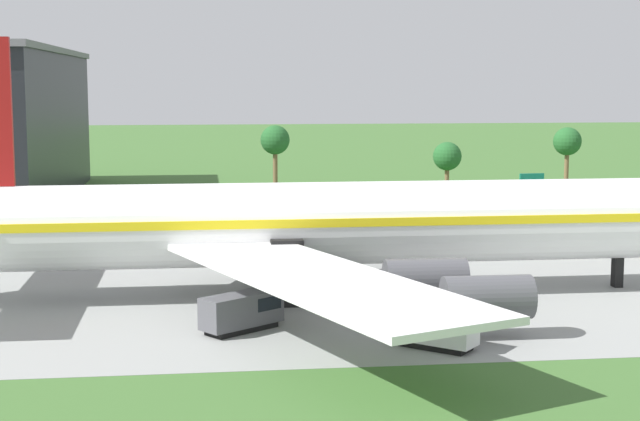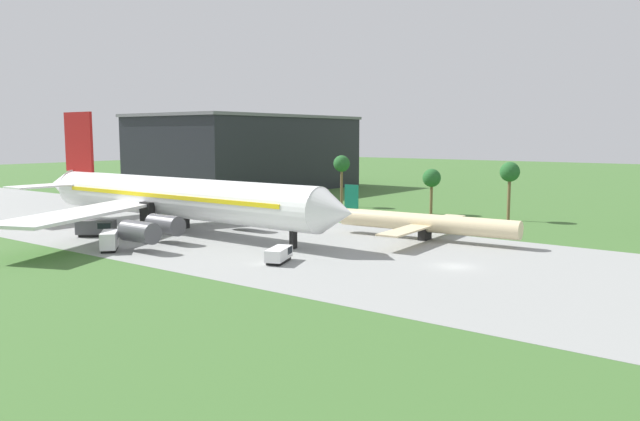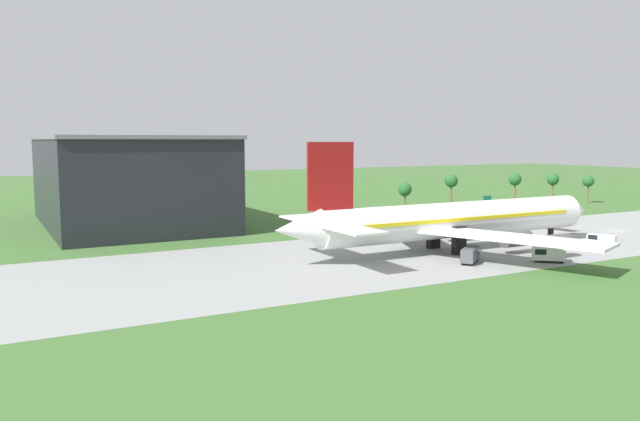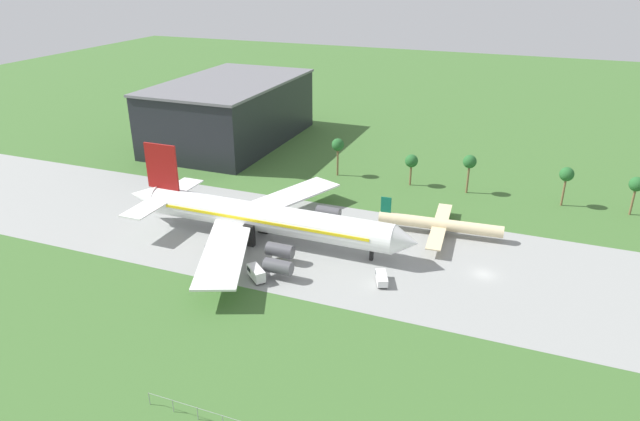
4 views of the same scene
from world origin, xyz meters
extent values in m
plane|color=#3D662D|center=(0.00, 0.00, 0.00)|extent=(600.00, 600.00, 0.00)
cube|color=gray|center=(0.00, 0.00, 0.01)|extent=(320.00, 44.00, 0.02)
cylinder|color=white|center=(-47.01, -2.42, 5.63)|extent=(57.56, 6.40, 6.40)
cone|color=white|center=(-15.67, -2.42, 5.63)|extent=(5.12, 6.27, 6.27)
cone|color=white|center=(-79.78, -2.42, 6.11)|extent=(8.00, 6.08, 6.08)
cube|color=yellow|center=(-47.01, -2.42, 6.11)|extent=(48.92, 6.52, 0.64)
cube|color=maroon|center=(-73.87, -2.42, 14.26)|extent=(8.32, 0.50, 10.87)
cube|color=white|center=(-74.19, -2.42, 6.59)|extent=(5.76, 25.59, 0.30)
cube|color=white|center=(-49.20, -17.49, 4.51)|extent=(19.00, 31.07, 0.44)
cube|color=white|center=(-49.20, 12.65, 4.51)|extent=(19.00, 31.07, 0.44)
cylinder|color=#4C4C51|center=(-40.45, -10.10, 2.67)|extent=(5.76, 2.88, 2.88)
cylinder|color=#4C4C51|center=(-37.87, -16.49, 2.67)|extent=(5.76, 2.88, 2.88)
cylinder|color=#4C4C51|center=(-40.45, 5.25, 2.67)|extent=(5.76, 2.88, 2.88)
cylinder|color=#4C4C51|center=(-37.87, 11.65, 2.67)|extent=(5.76, 2.88, 2.88)
cube|color=black|center=(-22.83, -2.42, 2.49)|extent=(0.70, 0.90, 4.99)
cube|color=black|center=(-49.88, -5.94, 2.49)|extent=(2.40, 1.20, 4.99)
cube|color=black|center=(-49.88, 1.10, 2.49)|extent=(2.40, 1.20, 4.99)
cylinder|color=beige|center=(-11.77, 14.96, 2.57)|extent=(28.28, 4.61, 2.70)
cube|color=#0F6647|center=(-24.42, 14.10, 5.81)|extent=(2.44, 0.40, 3.78)
cube|color=beige|center=(-11.77, 14.96, 2.30)|extent=(4.95, 25.51, 0.24)
cube|color=black|center=(-11.77, 14.96, 1.28)|extent=(1.36, 2.51, 2.57)
cube|color=black|center=(-53.53, -12.82, 0.20)|extent=(5.01, 4.39, 0.40)
cube|color=#4C4C51|center=(-53.53, -12.82, 1.46)|extent=(5.82, 5.08, 2.13)
cube|color=black|center=(-52.26, -11.86, 1.78)|extent=(2.84, 2.85, 0.90)
cube|color=black|center=(-41.73, -18.52, 0.20)|extent=(4.46, 4.18, 0.40)
cube|color=white|center=(-41.73, -18.52, 1.50)|extent=(5.17, 4.83, 2.21)
cube|color=black|center=(-42.80, -17.61, 1.84)|extent=(2.68, 2.71, 0.90)
cube|color=black|center=(-18.27, -10.76, 0.20)|extent=(3.29, 4.66, 0.40)
cube|color=white|center=(-18.27, -10.76, 1.11)|extent=(3.76, 5.44, 1.43)
cube|color=black|center=(-18.80, -9.47, 1.33)|extent=(2.56, 2.41, 0.90)
cube|color=black|center=(-92.63, 62.25, 10.08)|extent=(36.00, 60.00, 20.16)
cube|color=slate|center=(-92.63, 62.25, 20.56)|extent=(36.72, 61.20, 0.80)
cylinder|color=brown|center=(14.45, 43.42, 3.98)|extent=(0.56, 0.56, 7.96)
sphere|color=#235B28|center=(14.45, 43.42, 8.56)|extent=(3.60, 3.60, 3.60)
cylinder|color=brown|center=(-25.25, 43.42, 3.27)|extent=(0.56, 0.56, 6.53)
sphere|color=#235B28|center=(-25.25, 43.42, 7.13)|extent=(3.60, 3.60, 3.60)
cylinder|color=brown|center=(-9.61, 43.42, 4.14)|extent=(0.56, 0.56, 8.29)
sphere|color=#235B28|center=(-9.61, 43.42, 8.89)|extent=(3.60, 3.60, 3.60)
cylinder|color=brown|center=(30.35, 43.42, 3.76)|extent=(0.56, 0.56, 7.52)
sphere|color=#235B28|center=(30.35, 43.42, 8.12)|extent=(3.60, 3.60, 3.60)
cylinder|color=brown|center=(-46.93, 43.42, 4.37)|extent=(0.56, 0.56, 8.75)
sphere|color=#235B28|center=(-46.93, 43.42, 9.35)|extent=(3.60, 3.60, 3.60)
cylinder|color=brown|center=(46.54, 43.42, 3.24)|extent=(0.56, 0.56, 6.48)
sphere|color=#235B28|center=(46.54, 43.42, 7.08)|extent=(3.60, 3.60, 3.60)
camera|label=1|loc=(-56.11, -76.50, 16.52)|focal=55.00mm
camera|label=2|loc=(30.98, -67.62, 15.58)|focal=35.00mm
camera|label=3|loc=(-123.13, -88.94, 19.95)|focal=35.00mm
camera|label=4|loc=(5.67, -104.99, 58.33)|focal=32.00mm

